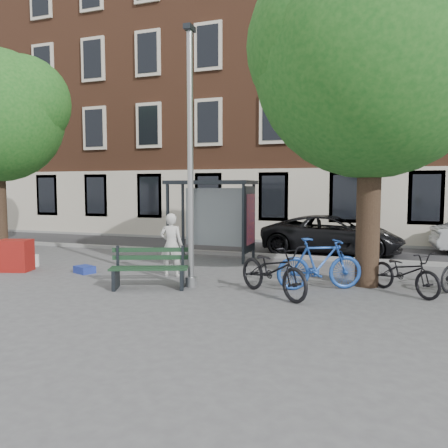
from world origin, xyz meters
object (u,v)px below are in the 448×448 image
(bench, at_px, (149,270))
(bike_b, at_px, (320,264))
(lamppost, at_px, (190,171))
(car_dark, at_px, (332,234))
(bus_shelter, at_px, (223,202))
(red_stand, at_px, (15,255))
(painter, at_px, (171,245))
(bike_c, at_px, (405,272))
(bike_a, at_px, (273,270))

(bench, xyz_separation_m, bike_b, (3.85, 1.16, 0.18))
(lamppost, relative_size, car_dark, 1.22)
(bus_shelter, xyz_separation_m, red_stand, (-4.97, -3.92, -1.47))
(painter, height_order, car_dark, painter)
(bike_b, xyz_separation_m, bike_c, (1.86, 0.22, -0.12))
(bike_b, distance_m, red_stand, 8.55)
(bike_c, bearing_deg, bus_shelter, 104.10)
(bus_shelter, height_order, red_stand, bus_shelter)
(painter, distance_m, car_dark, 6.73)
(bike_c, xyz_separation_m, red_stand, (-10.40, -0.76, -0.04))
(bike_b, height_order, car_dark, car_dark)
(lamppost, distance_m, bike_c, 5.42)
(bike_a, xyz_separation_m, bike_b, (0.90, 0.92, 0.03))
(bike_b, height_order, red_stand, bike_b)
(bike_a, xyz_separation_m, red_stand, (-7.63, 0.38, -0.13))
(painter, xyz_separation_m, car_dark, (3.70, 5.62, -0.16))
(bench, xyz_separation_m, bike_a, (2.94, 0.24, 0.15))
(bike_b, distance_m, bike_c, 1.88)
(lamppost, xyz_separation_m, bike_a, (2.06, -0.20, -2.20))
(bike_a, bearing_deg, bus_shelter, 69.78)
(painter, xyz_separation_m, bike_c, (5.83, -0.06, -0.36))
(bench, relative_size, bike_c, 1.02)
(lamppost, height_order, bus_shelter, lamppost)
(lamppost, bearing_deg, painter, 135.26)
(painter, bearing_deg, bench, 83.81)
(bike_b, height_order, bike_c, bike_b)
(red_stand, bearing_deg, bike_c, 4.19)
(lamppost, relative_size, bike_b, 2.99)
(car_dark, bearing_deg, bus_shelter, 128.23)
(painter, height_order, bench, painter)
(bench, relative_size, bike_a, 0.86)
(red_stand, bearing_deg, car_dark, 37.95)
(bench, bearing_deg, bus_shelter, 65.18)
(lamppost, distance_m, bench, 2.55)
(painter, distance_m, bike_b, 3.99)
(bus_shelter, relative_size, bench, 1.49)
(bike_a, height_order, car_dark, car_dark)
(lamppost, xyz_separation_m, red_stand, (-5.57, 0.18, -2.33))
(lamppost, bearing_deg, bus_shelter, 98.43)
(lamppost, relative_size, bike_a, 2.76)
(bike_b, bearing_deg, painter, 60.70)
(lamppost, height_order, red_stand, lamppost)
(red_stand, bearing_deg, lamppost, -1.86)
(bench, relative_size, car_dark, 0.38)
(red_stand, bearing_deg, bench, -7.58)
(bike_b, relative_size, car_dark, 0.41)
(bus_shelter, height_order, bike_b, bus_shelter)
(bike_c, xyz_separation_m, car_dark, (-2.14, 5.68, 0.20))
(bus_shelter, bearing_deg, lamppost, -81.57)
(lamppost, relative_size, painter, 3.57)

